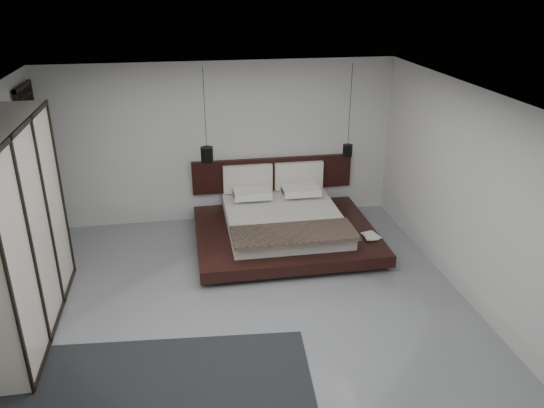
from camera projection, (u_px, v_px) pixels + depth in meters
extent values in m
plane|color=gray|center=(245.00, 309.00, 7.01)|extent=(6.00, 6.00, 0.00)
plane|color=white|center=(240.00, 99.00, 5.91)|extent=(6.00, 6.00, 0.00)
plane|color=silver|center=(223.00, 143.00, 9.18)|extent=(6.00, 0.00, 6.00)
plane|color=silver|center=(294.00, 384.00, 3.74)|extent=(6.00, 0.00, 6.00)
plane|color=silver|center=(471.00, 197.00, 6.93)|extent=(0.00, 6.00, 6.00)
cube|color=black|center=(37.00, 169.00, 8.26)|extent=(0.05, 0.90, 2.60)
cube|color=black|center=(285.00, 242.00, 8.72)|extent=(2.26, 1.85, 0.08)
cube|color=black|center=(285.00, 234.00, 8.67)|extent=(2.88, 2.36, 0.19)
cube|color=beige|center=(284.00, 220.00, 8.71)|extent=(1.85, 2.06, 0.23)
cube|color=black|center=(294.00, 233.00, 7.93)|extent=(1.87, 0.72, 0.05)
cube|color=white|center=(251.00, 194.00, 9.29)|extent=(0.64, 0.41, 0.12)
cube|color=white|center=(299.00, 191.00, 9.42)|extent=(0.64, 0.41, 0.12)
cube|color=white|center=(252.00, 194.00, 9.14)|extent=(0.64, 0.41, 0.12)
cube|color=white|center=(301.00, 190.00, 9.27)|extent=(0.64, 0.41, 0.12)
cube|color=black|center=(273.00, 174.00, 9.52)|extent=(2.88, 0.08, 0.60)
cube|color=silver|center=(248.00, 179.00, 9.38)|extent=(0.87, 0.10, 0.50)
cube|color=silver|center=(299.00, 176.00, 9.52)|extent=(0.87, 0.10, 0.50)
imported|color=#99724C|center=(365.00, 237.00, 8.34)|extent=(0.28, 0.33, 0.03)
imported|color=#99724C|center=(365.00, 237.00, 8.30)|extent=(0.22, 0.29, 0.02)
cylinder|color=black|center=(205.00, 108.00, 8.26)|extent=(0.01, 0.01, 1.27)
cylinder|color=black|center=(207.00, 155.00, 8.56)|extent=(0.20, 0.20, 0.25)
cylinder|color=#FFE0B2|center=(207.00, 161.00, 8.60)|extent=(0.15, 0.15, 0.01)
cylinder|color=black|center=(350.00, 105.00, 8.64)|extent=(0.01, 0.01, 1.34)
cylinder|color=black|center=(348.00, 150.00, 8.94)|extent=(0.16, 0.16, 0.20)
cylinder|color=#FFE0B2|center=(347.00, 155.00, 8.98)|extent=(0.12, 0.12, 0.01)
cube|color=beige|center=(13.00, 233.00, 6.20)|extent=(0.59, 2.57, 2.57)
cube|color=black|center=(21.00, 128.00, 5.76)|extent=(0.03, 2.57, 0.06)
cube|color=black|center=(58.00, 320.00, 6.74)|extent=(0.03, 2.57, 0.06)
cube|color=black|center=(11.00, 290.00, 5.08)|extent=(0.03, 0.05, 2.57)
cube|color=black|center=(32.00, 248.00, 5.86)|extent=(0.03, 0.05, 2.57)
cube|color=black|center=(49.00, 216.00, 6.64)|extent=(0.03, 0.05, 2.57)
cube|color=black|center=(62.00, 191.00, 7.42)|extent=(0.03, 0.05, 2.57)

